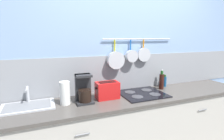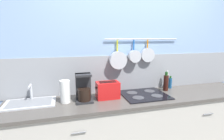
# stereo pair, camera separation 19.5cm
# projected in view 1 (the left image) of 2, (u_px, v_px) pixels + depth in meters

# --- Properties ---
(wall_back) EXTENTS (7.20, 0.16, 2.60)m
(wall_back) POSITION_uv_depth(u_px,v_px,m) (127.00, 62.00, 2.38)
(wall_back) COLOR #84A3CC
(wall_back) RESTS_ON ground_plane
(cabinet_base) EXTENTS (3.05, 0.57, 0.86)m
(cabinet_base) POSITION_uv_depth(u_px,v_px,m) (137.00, 131.00, 2.24)
(cabinet_base) COLOR #B7B2A8
(cabinet_base) RESTS_ON ground_plane
(countertop) EXTENTS (3.09, 0.59, 0.03)m
(countertop) POSITION_uv_depth(u_px,v_px,m) (138.00, 97.00, 2.15)
(countertop) COLOR #4C4742
(countertop) RESTS_ON cabinet_base
(sink_basin) EXTENTS (0.53, 0.32, 0.19)m
(sink_basin) POSITION_uv_depth(u_px,v_px,m) (28.00, 105.00, 1.81)
(sink_basin) COLOR #B7BABF
(sink_basin) RESTS_ON countertop
(paper_towel_roll) EXTENTS (0.11, 0.11, 0.25)m
(paper_towel_roll) POSITION_uv_depth(u_px,v_px,m) (65.00, 93.00, 1.86)
(paper_towel_roll) COLOR white
(paper_towel_roll) RESTS_ON countertop
(coffee_maker) EXTENTS (0.19, 0.19, 0.31)m
(coffee_maker) POSITION_uv_depth(u_px,v_px,m) (84.00, 91.00, 1.92)
(coffee_maker) COLOR #262628
(coffee_maker) RESTS_ON countertop
(toaster) EXTENTS (0.28, 0.16, 0.20)m
(toaster) POSITION_uv_depth(u_px,v_px,m) (107.00, 90.00, 2.05)
(toaster) COLOR red
(toaster) RESTS_ON countertop
(cooktop) EXTENTS (0.55, 0.48, 0.01)m
(cooktop) POSITION_uv_depth(u_px,v_px,m) (142.00, 94.00, 2.21)
(cooktop) COLOR black
(cooktop) RESTS_ON countertop
(bottle_dish_soap) EXTENTS (0.07, 0.07, 0.26)m
(bottle_dish_soap) POSITION_uv_depth(u_px,v_px,m) (161.00, 81.00, 2.41)
(bottle_dish_soap) COLOR #33140F
(bottle_dish_soap) RESTS_ON countertop
(bottle_sesame_oil) EXTENTS (0.05, 0.05, 0.25)m
(bottle_sesame_oil) POSITION_uv_depth(u_px,v_px,m) (162.00, 79.00, 2.51)
(bottle_sesame_oil) COLOR #BFB799
(bottle_sesame_oil) RESTS_ON countertop
(bottle_vinegar) EXTENTS (0.05, 0.05, 0.17)m
(bottle_vinegar) POSITION_uv_depth(u_px,v_px,m) (165.00, 81.00, 2.54)
(bottle_vinegar) COLOR navy
(bottle_vinegar) RESTS_ON countertop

